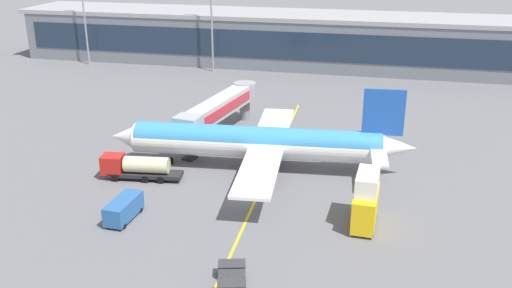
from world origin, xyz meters
TOP-DOWN VIEW (x-y plane):
  - ground_plane at (0.00, 0.00)m, footprint 700.00×700.00m
  - apron_lead_in_line at (1.27, 2.00)m, footprint 2.88×79.97m
  - terminal_building at (5.90, 76.63)m, footprint 165.52×19.15m
  - main_airliner at (-0.55, 10.01)m, footprint 42.74×33.74m
  - jet_bridge at (-9.45, 21.83)m, footprint 7.29×23.76m
  - fuel_tanker at (-15.76, 2.97)m, footprint 11.03×3.85m
  - lavatory_truck at (-12.37, -7.84)m, footprint 2.54×5.89m
  - catering_lift at (14.87, -2.76)m, footprint 2.79×6.90m
  - baggage_cart_3 at (2.92, -16.22)m, footprint 2.96×2.20m
  - apron_light_mast_0 at (-24.34, 64.67)m, footprint 2.80×0.50m
  - apron_light_mast_1 at (-56.80, 64.67)m, footprint 2.80×0.50m

SIDE VIEW (x-z plane):
  - ground_plane at x=0.00m, z-range 0.00..0.00m
  - apron_lead_in_line at x=1.27m, z-range 0.00..0.01m
  - baggage_cart_3 at x=2.92m, z-range 0.04..1.52m
  - lavatory_truck at x=-12.37m, z-range 0.17..2.67m
  - fuel_tanker at x=-15.76m, z-range 0.12..3.37m
  - catering_lift at x=14.87m, z-range -0.08..6.22m
  - main_airliner at x=-0.55m, z-range -2.12..10.09m
  - jet_bridge at x=-9.45m, z-range 1.65..8.32m
  - terminal_building at x=5.90m, z-range 0.02..12.60m
  - apron_light_mast_1 at x=-56.80m, z-range 2.02..27.28m
  - apron_light_mast_0 at x=-24.34m, z-range 2.02..27.80m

